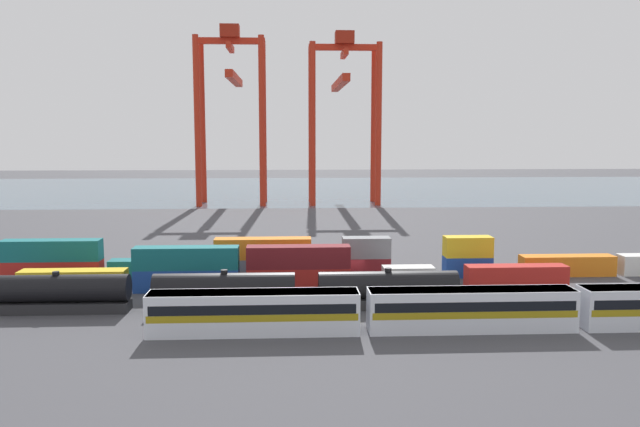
{
  "coord_description": "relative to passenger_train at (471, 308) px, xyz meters",
  "views": [
    {
      "loc": [
        -8.17,
        -76.15,
        18.15
      ],
      "look_at": [
        -3.15,
        25.06,
        5.43
      ],
      "focal_mm": 35.43,
      "sensor_mm": 36.0,
      "label": 1
    }
  ],
  "objects": [
    {
      "name": "ground_plane",
      "position": [
        -8.72,
        59.8,
        -2.14
      ],
      "size": [
        420.0,
        420.0,
        0.0
      ],
      "primitive_type": "plane",
      "color": "#424247"
    },
    {
      "name": "harbour_water",
      "position": [
        -8.72,
        153.78,
        -2.14
      ],
      "size": [
        400.0,
        110.0,
        0.01
      ],
      "primitive_type": "cube",
      "color": "#475B6B",
      "rests_on": "ground_plane"
    },
    {
      "name": "passenger_train",
      "position": [
        0.0,
        0.0,
        0.0
      ],
      "size": [
        59.61,
        3.14,
        3.9
      ],
      "color": "silver",
      "rests_on": "ground_plane"
    },
    {
      "name": "freight_tank_row",
      "position": [
        -23.64,
        8.01,
        -0.15
      ],
      "size": [
        48.79,
        2.79,
        4.25
      ],
      "color": "#232326",
      "rests_on": "ground_plane"
    },
    {
      "name": "shipping_container_0",
      "position": [
        -41.88,
        16.42,
        -0.84
      ],
      "size": [
        12.1,
        2.44,
        2.6
      ],
      "primitive_type": "cube",
      "color": "gold",
      "rests_on": "ground_plane"
    },
    {
      "name": "shipping_container_1",
      "position": [
        -28.85,
        16.42,
        -0.84
      ],
      "size": [
        12.1,
        2.44,
        2.6
      ],
      "primitive_type": "cube",
      "color": "#1C4299",
      "rests_on": "ground_plane"
    },
    {
      "name": "shipping_container_2",
      "position": [
        -28.85,
        16.42,
        1.76
      ],
      "size": [
        12.1,
        2.44,
        2.6
      ],
      "primitive_type": "cube",
      "color": "#146066",
      "rests_on": "shipping_container_1"
    },
    {
      "name": "shipping_container_3",
      "position": [
        -15.82,
        16.42,
        -0.84
      ],
      "size": [
        12.1,
        2.44,
        2.6
      ],
      "primitive_type": "cube",
      "color": "#AD211C",
      "rests_on": "ground_plane"
    },
    {
      "name": "shipping_container_4",
      "position": [
        -15.82,
        16.42,
        1.76
      ],
      "size": [
        12.1,
        2.44,
        2.6
      ],
      "primitive_type": "cube",
      "color": "maroon",
      "rests_on": "shipping_container_3"
    },
    {
      "name": "shipping_container_5",
      "position": [
        -2.79,
        16.42,
        -0.84
      ],
      "size": [
        6.04,
        2.44,
        2.6
      ],
      "primitive_type": "cube",
      "color": "silver",
      "rests_on": "ground_plane"
    },
    {
      "name": "shipping_container_6",
      "position": [
        10.24,
        16.42,
        -0.84
      ],
      "size": [
        12.1,
        2.44,
        2.6
      ],
      "primitive_type": "cube",
      "color": "#AD211C",
      "rests_on": "ground_plane"
    },
    {
      "name": "shipping_container_7",
      "position": [
        -46.36,
        22.17,
        -0.84
      ],
      "size": [
        12.1,
        2.44,
        2.6
      ],
      "primitive_type": "cube",
      "color": "#AD211C",
      "rests_on": "ground_plane"
    },
    {
      "name": "shipping_container_8",
      "position": [
        -46.36,
        22.17,
        1.76
      ],
      "size": [
        12.1,
        2.44,
        2.6
      ],
      "primitive_type": "cube",
      "color": "#146066",
      "rests_on": "shipping_container_7"
    },
    {
      "name": "shipping_container_9",
      "position": [
        -33.28,
        22.17,
        -0.84
      ],
      "size": [
        12.1,
        2.44,
        2.6
      ],
      "primitive_type": "cube",
      "color": "#146066",
      "rests_on": "ground_plane"
    },
    {
      "name": "shipping_container_10",
      "position": [
        -20.2,
        22.17,
        -0.84
      ],
      "size": [
        12.1,
        2.44,
        2.6
      ],
      "primitive_type": "cube",
      "color": "slate",
      "rests_on": "ground_plane"
    },
    {
      "name": "shipping_container_11",
      "position": [
        -20.2,
        22.17,
        1.76
      ],
      "size": [
        12.1,
        2.44,
        2.6
      ],
      "primitive_type": "cube",
      "color": "orange",
      "rests_on": "shipping_container_10"
    },
    {
      "name": "shipping_container_12",
      "position": [
        -7.11,
        22.17,
        -0.84
      ],
      "size": [
        6.04,
        2.44,
        2.6
      ],
      "primitive_type": "cube",
      "color": "maroon",
      "rests_on": "ground_plane"
    },
    {
      "name": "shipping_container_13",
      "position": [
        -7.11,
        22.17,
        1.76
      ],
      "size": [
        6.04,
        2.44,
        2.6
      ],
      "primitive_type": "cube",
      "color": "slate",
      "rests_on": "shipping_container_12"
    },
    {
      "name": "shipping_container_14",
      "position": [
        5.97,
        22.17,
        -0.84
      ],
      "size": [
        6.04,
        2.44,
        2.6
      ],
      "primitive_type": "cube",
      "color": "#1C4299",
      "rests_on": "ground_plane"
    },
    {
      "name": "shipping_container_15",
      "position": [
        5.97,
        22.17,
        1.76
      ],
      "size": [
        6.04,
        2.44,
        2.6
      ],
      "primitive_type": "cube",
      "color": "gold",
      "rests_on": "shipping_container_14"
    },
    {
      "name": "shipping_container_16",
      "position": [
        19.06,
        22.17,
        -0.84
      ],
      "size": [
        12.1,
        2.44,
        2.6
      ],
      "primitive_type": "cube",
      "color": "orange",
      "rests_on": "ground_plane"
    },
    {
      "name": "gantry_crane_west",
      "position": [
        -31.63,
        111.68,
        25.65
      ],
      "size": [
        17.76,
        34.19,
        45.78
      ],
      "color": "red",
      "rests_on": "ground_plane"
    },
    {
      "name": "gantry_crane_central",
      "position": [
        -2.38,
        112.82,
        25.15
      ],
      "size": [
        18.41,
        41.1,
        44.38
      ],
      "color": "red",
      "rests_on": "ground_plane"
    }
  ]
}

